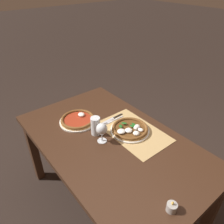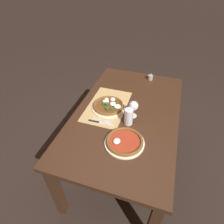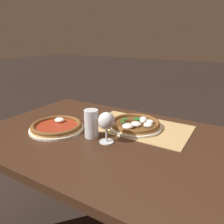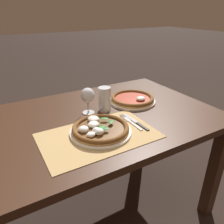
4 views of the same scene
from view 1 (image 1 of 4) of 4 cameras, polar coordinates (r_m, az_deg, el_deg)
The scene contains 10 objects.
ground_plane at distance 2.18m, azimuth -0.15°, elevation -22.29°, with size 24.00×24.00×0.00m, color black.
dining_table at distance 1.68m, azimuth -0.19°, elevation -9.78°, with size 1.49×0.90×0.74m.
paper_placemat at distance 1.70m, azimuth 5.60°, elevation -5.07°, with size 0.55×0.34×0.00m, color tan.
pizza_near at distance 1.69m, azimuth 4.74°, elevation -4.47°, with size 0.30×0.30×0.05m.
pizza_far at distance 1.81m, azimuth -8.91°, elevation -2.01°, with size 0.30×0.30×0.05m.
wine_glass at distance 1.55m, azimuth -2.69°, elevation -4.62°, with size 0.08×0.08×0.16m.
pint_glass at distance 1.64m, azimuth -4.32°, elevation -3.73°, with size 0.07×0.07×0.15m.
fork at distance 1.81m, azimuth 0.33°, elevation -2.21°, with size 0.02×0.20×0.00m.
knife at distance 1.83m, azimuth 0.11°, elevation -1.74°, with size 0.02×0.22×0.01m.
votive_candle at distance 1.27m, azimuth 15.31°, elevation -22.93°, with size 0.06×0.06×0.07m.
Camera 1 is at (-0.96, 0.77, 1.79)m, focal length 35.00 mm.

